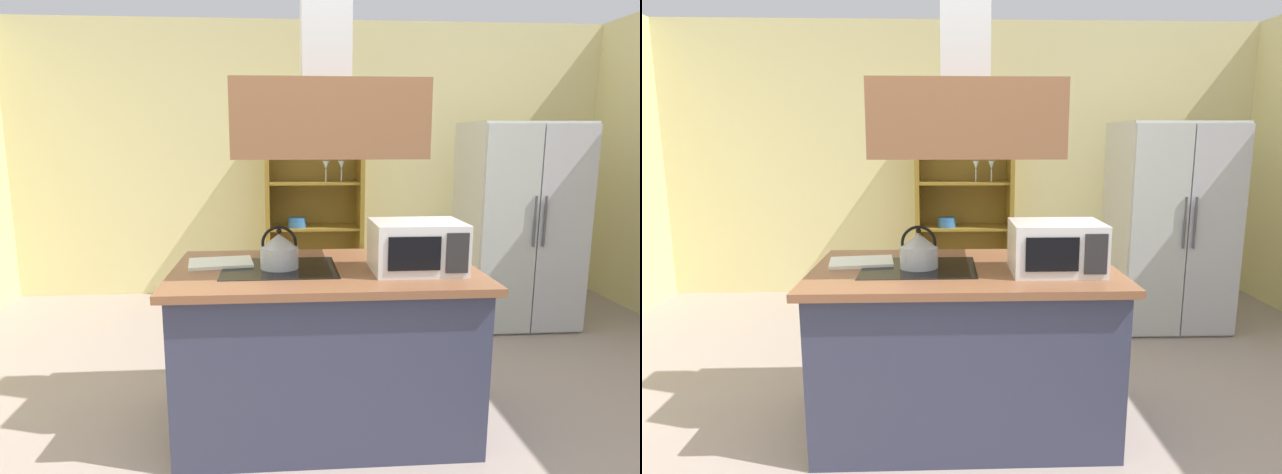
# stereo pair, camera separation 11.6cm
# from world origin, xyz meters

# --- Properties ---
(ground_plane) EXTENTS (7.80, 7.80, 0.00)m
(ground_plane) POSITION_xyz_m (0.00, 0.00, 0.00)
(ground_plane) COLOR gray
(wall_back) EXTENTS (6.00, 0.12, 2.70)m
(wall_back) POSITION_xyz_m (0.00, 3.00, 1.35)
(wall_back) COLOR beige
(wall_back) RESTS_ON ground
(kitchen_island) EXTENTS (1.61, 0.94, 0.90)m
(kitchen_island) POSITION_xyz_m (-0.07, 0.32, 0.45)
(kitchen_island) COLOR #333750
(kitchen_island) RESTS_ON ground
(range_hood) EXTENTS (0.90, 0.70, 1.22)m
(range_hood) POSITION_xyz_m (-0.07, 0.32, 1.77)
(range_hood) COLOR brown
(refrigerator) EXTENTS (0.90, 0.77, 1.71)m
(refrigerator) POSITION_xyz_m (1.71, 1.90, 0.85)
(refrigerator) COLOR #B9BCB5
(refrigerator) RESTS_ON ground
(dish_cabinet) EXTENTS (0.94, 0.40, 1.77)m
(dish_cabinet) POSITION_xyz_m (0.02, 2.78, 0.79)
(dish_cabinet) COLOR olive
(dish_cabinet) RESTS_ON ground
(kettle) EXTENTS (0.20, 0.20, 0.23)m
(kettle) POSITION_xyz_m (-0.31, 0.32, 1.00)
(kettle) COLOR #B3BEC7
(kettle) RESTS_ON kitchen_island
(cutting_board) EXTENTS (0.37, 0.29, 0.02)m
(cutting_board) POSITION_xyz_m (-0.63, 0.43, 0.91)
(cutting_board) COLOR white
(cutting_board) RESTS_ON kitchen_island
(microwave) EXTENTS (0.46, 0.35, 0.26)m
(microwave) POSITION_xyz_m (0.39, 0.21, 1.03)
(microwave) COLOR silver
(microwave) RESTS_ON kitchen_island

